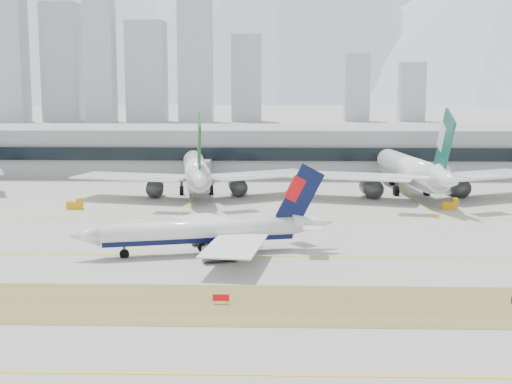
{
  "coord_description": "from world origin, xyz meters",
  "views": [
    {
      "loc": [
        0.34,
        -121.95,
        28.24
      ],
      "look_at": [
        -3.9,
        18.0,
        7.5
      ],
      "focal_mm": 50.0,
      "sensor_mm": 36.0,
      "label": 1
    }
  ],
  "objects_px": {
    "taxiing_airliner": "(208,232)",
    "widebody_eva": "(196,172)",
    "terminal": "(276,150)",
    "widebody_cathay": "(413,172)"
  },
  "relations": [
    {
      "from": "terminal",
      "to": "taxiing_airliner",
      "type": "bearing_deg",
      "value": -95.51
    },
    {
      "from": "widebody_eva",
      "to": "terminal",
      "type": "xyz_separation_m",
      "value": [
        20.87,
        52.4,
        1.45
      ]
    },
    {
      "from": "taxiing_airliner",
      "to": "widebody_cathay",
      "type": "height_order",
      "value": "widebody_cathay"
    },
    {
      "from": "taxiing_airliner",
      "to": "terminal",
      "type": "relative_size",
      "value": 0.16
    },
    {
      "from": "terminal",
      "to": "widebody_eva",
      "type": "bearing_deg",
      "value": -111.72
    },
    {
      "from": "taxiing_airliner",
      "to": "terminal",
      "type": "distance_m",
      "value": 118.7
    },
    {
      "from": "taxiing_airliner",
      "to": "widebody_eva",
      "type": "xyz_separation_m",
      "value": [
        -9.49,
        65.7,
        2.37
      ]
    },
    {
      "from": "widebody_cathay",
      "to": "terminal",
      "type": "height_order",
      "value": "widebody_cathay"
    },
    {
      "from": "taxiing_airliner",
      "to": "widebody_eva",
      "type": "relative_size",
      "value": 0.71
    },
    {
      "from": "widebody_cathay",
      "to": "terminal",
      "type": "relative_size",
      "value": 0.24
    }
  ]
}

